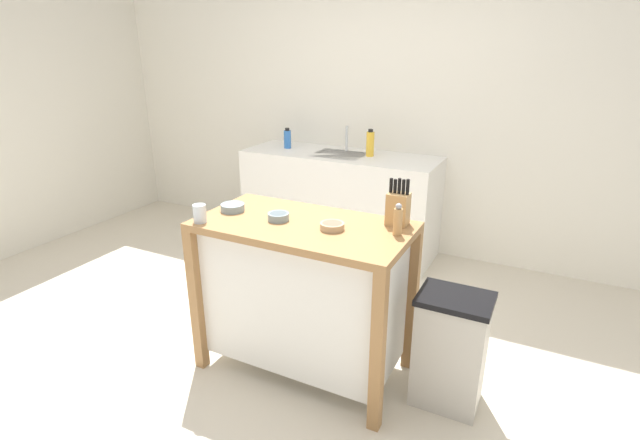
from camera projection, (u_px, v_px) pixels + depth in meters
The scene contains 15 objects.
ground_plane at pixel (267, 357), 2.91m from camera, with size 6.80×6.80×0.00m, color beige.
wall_back at pixel (389, 103), 4.18m from camera, with size 5.80×0.10×2.60m, color silver.
wall_left at pixel (33, 102), 4.30m from camera, with size 0.10×2.66×2.60m, color silver.
kitchen_island at pixel (304, 289), 2.67m from camera, with size 1.14×0.61×0.90m.
knife_block at pixel (398, 208), 2.48m from camera, with size 0.11×0.09×0.25m.
bowl_ceramic_small at pixel (332, 226), 2.44m from camera, with size 0.12×0.12×0.03m.
bowl_ceramic_wide at pixel (233, 207), 2.70m from camera, with size 0.13×0.13×0.04m.
bowl_stoneware_deep at pixel (278, 216), 2.56m from camera, with size 0.11×0.11×0.04m.
drinking_cup at pixel (200, 214), 2.53m from camera, with size 0.07×0.07×0.10m.
pepper_grinder at pixel (398, 220), 2.35m from camera, with size 0.04×0.04×0.16m.
trash_bin at pixel (450, 350), 2.46m from camera, with size 0.36×0.28×0.63m.
sink_counter at pixel (339, 202), 4.31m from camera, with size 1.72×0.60×0.89m.
sink_faucet at pixel (347, 139), 4.24m from camera, with size 0.02×0.02×0.22m.
bottle_spray_cleaner at pixel (370, 144), 4.04m from camera, with size 0.07×0.07×0.23m.
bottle_dish_soap at pixel (287, 139), 4.36m from camera, with size 0.07×0.07×0.18m.
Camera 1 is at (1.39, -2.03, 1.80)m, focal length 26.86 mm.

